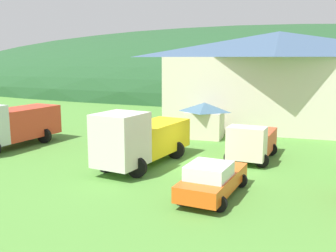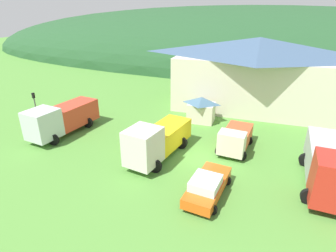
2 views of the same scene
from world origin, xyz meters
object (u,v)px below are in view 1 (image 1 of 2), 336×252
Objects in this scene: play_shed_cream at (204,120)px; service_pickup_orange at (212,179)px; tow_truck_silver at (7,124)px; light_truck_cream at (252,142)px; flatbed_truck_yellow at (140,138)px; traffic_cone_near_pickup at (121,142)px; depot_building at (277,79)px.

service_pickup_orange is (3.27, -12.87, -0.63)m from play_shed_cream.
tow_truck_silver is (-12.36, -7.76, 0.27)m from play_shed_cream.
tow_truck_silver is at bearing -76.60° from light_truck_cream.
play_shed_cream reaches higher than service_pickup_orange.
flatbed_truck_yellow reaches higher than tow_truck_silver.
play_shed_cream is 6.16× the size of traffic_cone_near_pickup.
depot_building reaches higher than play_shed_cream.
flatbed_truck_yellow is at bearing -55.95° from traffic_cone_near_pickup.
depot_building is at bearing 42.56° from traffic_cone_near_pickup.
depot_building is 19.87m from service_pickup_orange.
tow_truck_silver is 8.16m from traffic_cone_near_pickup.
light_truck_cream is (6.05, 3.57, -0.54)m from flatbed_truck_yellow.
tow_truck_silver is 15.92× the size of traffic_cone_near_pickup.
tow_truck_silver reaches higher than service_pickup_orange.
flatbed_truck_yellow is at bearing 91.02° from tow_truck_silver.
light_truck_cream reaches higher than traffic_cone_near_pickup.
service_pickup_orange is (15.63, -5.11, -0.90)m from tow_truck_silver.
tow_truck_silver is (-17.52, -14.35, -2.70)m from depot_building.
depot_building is 2.60× the size of flatbed_truck_yellow.
tow_truck_silver reaches higher than traffic_cone_near_pickup.
traffic_cone_near_pickup is (-8.96, 9.49, -0.83)m from service_pickup_orange.
flatbed_truck_yellow is (-1.75, -9.20, 0.24)m from play_shed_cream.
light_truck_cream is (-0.87, -12.22, -3.27)m from depot_building.
depot_building reaches higher than tow_truck_silver.
play_shed_cream reaches higher than traffic_cone_near_pickup.
depot_building is 41.08× the size of traffic_cone_near_pickup.
depot_building is 2.58× the size of tow_truck_silver.
tow_truck_silver is at bearing -87.10° from flatbed_truck_yellow.
light_truck_cream is at bearing 179.20° from service_pickup_orange.
flatbed_truck_yellow reaches higher than traffic_cone_near_pickup.
traffic_cone_near_pickup is at bearing -149.25° from play_shed_cream.
depot_building is 12.68m from light_truck_cream.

